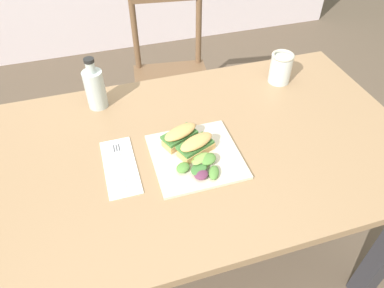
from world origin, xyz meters
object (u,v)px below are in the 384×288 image
(plate_lunch, at_px, (196,156))
(sandwich_half_front, at_px, (196,145))
(sandwich_half_back, at_px, (180,135))
(chair_wooden_far, at_px, (172,78))
(dining_table, at_px, (198,171))
(bottle_cold_brew, at_px, (96,90))
(fork_on_napkin, at_px, (119,161))
(mason_jar_iced_tea, at_px, (280,69))

(plate_lunch, distance_m, sandwich_half_front, 0.04)
(plate_lunch, relative_size, sandwich_half_back, 2.10)
(sandwich_half_back, bearing_deg, chair_wooden_far, 78.11)
(dining_table, xyz_separation_m, chair_wooden_far, (0.12, 0.83, -0.17))
(plate_lunch, xyz_separation_m, sandwich_half_front, (0.00, 0.01, 0.03))
(plate_lunch, relative_size, bottle_cold_brew, 1.39)
(dining_table, distance_m, sandwich_half_front, 0.17)
(chair_wooden_far, relative_size, sandwich_half_front, 6.93)
(dining_table, height_order, chair_wooden_far, chair_wooden_far)
(plate_lunch, height_order, sandwich_half_back, sandwich_half_back)
(chair_wooden_far, height_order, plate_lunch, chair_wooden_far)
(sandwich_half_back, distance_m, fork_on_napkin, 0.20)
(sandwich_half_front, height_order, fork_on_napkin, sandwich_half_front)
(mason_jar_iced_tea, bearing_deg, chair_wooden_far, 116.60)
(chair_wooden_far, relative_size, plate_lunch, 3.30)
(chair_wooden_far, xyz_separation_m, plate_lunch, (-0.14, -0.88, 0.30))
(sandwich_half_front, bearing_deg, fork_on_napkin, 171.75)
(dining_table, bearing_deg, fork_on_napkin, -179.05)
(sandwich_half_front, height_order, bottle_cold_brew, bottle_cold_brew)
(dining_table, height_order, mason_jar_iced_tea, mason_jar_iced_tea)
(chair_wooden_far, relative_size, fork_on_napkin, 4.70)
(fork_on_napkin, height_order, mason_jar_iced_tea, mason_jar_iced_tea)
(plate_lunch, height_order, bottle_cold_brew, bottle_cold_brew)
(chair_wooden_far, height_order, sandwich_half_back, chair_wooden_far)
(dining_table, relative_size, fork_on_napkin, 7.50)
(fork_on_napkin, bearing_deg, sandwich_half_back, 6.71)
(chair_wooden_far, relative_size, bottle_cold_brew, 4.60)
(dining_table, distance_m, mason_jar_iced_tea, 0.51)
(chair_wooden_far, bearing_deg, fork_on_napkin, -113.82)
(plate_lunch, xyz_separation_m, mason_jar_iced_tea, (0.43, 0.30, 0.05))
(chair_wooden_far, bearing_deg, bottle_cold_brew, -126.68)
(sandwich_half_front, height_order, mason_jar_iced_tea, mason_jar_iced_tea)
(plate_lunch, distance_m, bottle_cold_brew, 0.44)
(chair_wooden_far, xyz_separation_m, sandwich_half_front, (-0.14, -0.87, 0.33))
(bottle_cold_brew, bearing_deg, plate_lunch, -53.82)
(dining_table, distance_m, bottle_cold_brew, 0.45)
(chair_wooden_far, distance_m, plate_lunch, 0.94)
(mason_jar_iced_tea, bearing_deg, sandwich_half_back, -153.14)
(plate_lunch, distance_m, sandwich_half_back, 0.08)
(dining_table, bearing_deg, sandwich_half_back, 160.04)
(sandwich_half_front, bearing_deg, dining_table, 63.28)
(plate_lunch, height_order, mason_jar_iced_tea, mason_jar_iced_tea)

